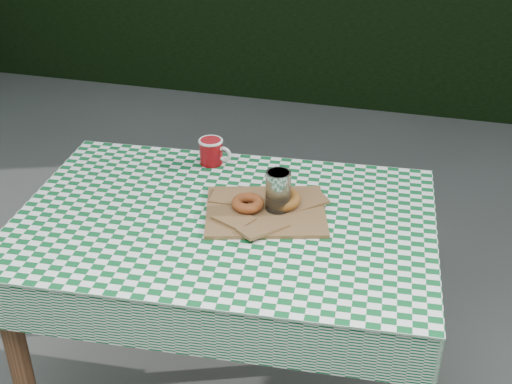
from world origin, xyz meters
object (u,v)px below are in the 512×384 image
table (227,322)px  drinking_glass (278,192)px  coffee_mug (211,152)px  paper_bag (266,210)px

table → drinking_glass: 0.47m
table → coffee_mug: 0.54m
paper_bag → coffee_mug: coffee_mug is taller
table → coffee_mug: size_ratio=7.80×
table → drinking_glass: drinking_glass is taller
table → paper_bag: bearing=22.0°
paper_bag → coffee_mug: 0.35m
table → paper_bag: 0.41m
coffee_mug → drinking_glass: drinking_glass is taller
drinking_glass → table: bearing=-154.3°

